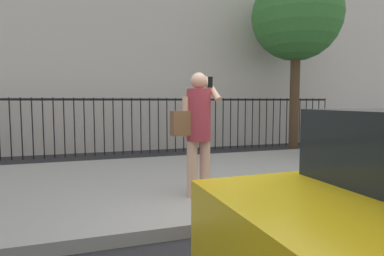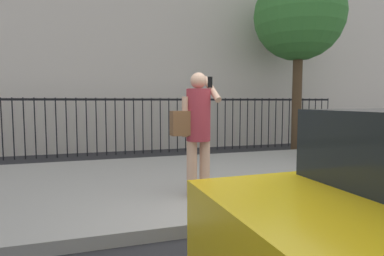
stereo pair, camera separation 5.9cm
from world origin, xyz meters
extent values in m
plane|color=#28282B|center=(0.00, 0.00, 0.00)|extent=(60.00, 60.00, 0.00)
cube|color=#9E9B93|center=(0.00, 2.20, 0.07)|extent=(28.00, 4.40, 0.15)
cube|color=beige|center=(0.00, 8.50, 4.53)|extent=(28.00, 4.00, 9.05)
cube|color=black|center=(0.00, 5.90, 1.55)|extent=(12.00, 0.04, 0.06)
cylinder|color=black|center=(-3.70, 5.90, 0.80)|extent=(0.03, 0.03, 1.60)
cylinder|color=black|center=(-3.45, 5.90, 0.80)|extent=(0.03, 0.03, 1.60)
cylinder|color=black|center=(-3.19, 5.90, 0.80)|extent=(0.03, 0.03, 1.60)
cylinder|color=black|center=(-2.94, 5.90, 0.80)|extent=(0.03, 0.03, 1.60)
cylinder|color=black|center=(-2.68, 5.90, 0.80)|extent=(0.03, 0.03, 1.60)
cylinder|color=black|center=(-2.43, 5.90, 0.80)|extent=(0.03, 0.03, 1.60)
cylinder|color=black|center=(-2.17, 5.90, 0.80)|extent=(0.03, 0.03, 1.60)
cylinder|color=black|center=(-1.91, 5.90, 0.80)|extent=(0.03, 0.03, 1.60)
cylinder|color=black|center=(-1.66, 5.90, 0.80)|extent=(0.03, 0.03, 1.60)
cylinder|color=black|center=(-1.40, 5.90, 0.80)|extent=(0.03, 0.03, 1.60)
cylinder|color=black|center=(-1.15, 5.90, 0.80)|extent=(0.03, 0.03, 1.60)
cylinder|color=black|center=(-0.89, 5.90, 0.80)|extent=(0.03, 0.03, 1.60)
cylinder|color=black|center=(-0.64, 5.90, 0.80)|extent=(0.03, 0.03, 1.60)
cylinder|color=black|center=(-0.38, 5.90, 0.80)|extent=(0.03, 0.03, 1.60)
cylinder|color=black|center=(-0.13, 5.90, 0.80)|extent=(0.03, 0.03, 1.60)
cylinder|color=black|center=(0.13, 5.90, 0.80)|extent=(0.03, 0.03, 1.60)
cylinder|color=black|center=(0.38, 5.90, 0.80)|extent=(0.03, 0.03, 1.60)
cylinder|color=black|center=(0.64, 5.90, 0.80)|extent=(0.03, 0.03, 1.60)
cylinder|color=black|center=(0.89, 5.90, 0.80)|extent=(0.03, 0.03, 1.60)
cylinder|color=black|center=(1.15, 5.90, 0.80)|extent=(0.03, 0.03, 1.60)
cylinder|color=black|center=(1.40, 5.90, 0.80)|extent=(0.03, 0.03, 1.60)
cylinder|color=black|center=(1.66, 5.90, 0.80)|extent=(0.03, 0.03, 1.60)
cylinder|color=black|center=(1.91, 5.90, 0.80)|extent=(0.03, 0.03, 1.60)
cylinder|color=black|center=(2.17, 5.90, 0.80)|extent=(0.03, 0.03, 1.60)
cylinder|color=black|center=(2.43, 5.90, 0.80)|extent=(0.03, 0.03, 1.60)
cylinder|color=black|center=(2.68, 5.90, 0.80)|extent=(0.03, 0.03, 1.60)
cylinder|color=black|center=(2.94, 5.90, 0.80)|extent=(0.03, 0.03, 1.60)
cylinder|color=black|center=(3.19, 5.90, 0.80)|extent=(0.03, 0.03, 1.60)
cylinder|color=black|center=(3.45, 5.90, 0.80)|extent=(0.03, 0.03, 1.60)
cylinder|color=black|center=(3.70, 5.90, 0.80)|extent=(0.03, 0.03, 1.60)
cylinder|color=black|center=(3.96, 5.90, 0.80)|extent=(0.03, 0.03, 1.60)
cylinder|color=black|center=(4.21, 5.90, 0.80)|extent=(0.03, 0.03, 1.60)
cylinder|color=black|center=(4.47, 5.90, 0.80)|extent=(0.03, 0.03, 1.60)
cylinder|color=black|center=(4.72, 5.90, 0.80)|extent=(0.03, 0.03, 1.60)
cylinder|color=black|center=(4.98, 5.90, 0.80)|extent=(0.03, 0.03, 1.60)
cylinder|color=black|center=(5.23, 5.90, 0.80)|extent=(0.03, 0.03, 1.60)
cylinder|color=black|center=(5.49, 5.90, 0.80)|extent=(0.03, 0.03, 1.60)
cylinder|color=black|center=(5.74, 5.90, 0.80)|extent=(0.03, 0.03, 1.60)
cylinder|color=black|center=(6.00, 5.90, 0.80)|extent=(0.03, 0.03, 1.60)
cylinder|color=black|center=(-0.37, -1.08, 0.32)|extent=(0.64, 0.23, 0.64)
cylinder|color=tan|center=(-0.26, 1.00, 0.55)|extent=(0.15, 0.15, 0.80)
cylinder|color=tan|center=(-0.46, 0.99, 0.55)|extent=(0.15, 0.15, 0.80)
cylinder|color=#992D38|center=(-0.36, 1.00, 1.32)|extent=(0.37, 0.37, 0.73)
sphere|color=tan|center=(-0.36, 1.00, 1.80)|extent=(0.23, 0.23, 0.23)
cylinder|color=tan|center=(-0.16, 1.01, 1.68)|extent=(0.13, 0.51, 0.39)
cylinder|color=tan|center=(-0.56, 0.98, 1.29)|extent=(0.09, 0.09, 0.56)
cube|color=black|center=(-0.20, 0.95, 1.78)|extent=(0.07, 0.02, 0.15)
cube|color=brown|center=(-0.62, 0.98, 1.21)|extent=(0.29, 0.18, 0.34)
cube|color=brown|center=(4.14, 3.31, 0.60)|extent=(1.60, 0.45, 0.05)
cube|color=brown|center=(4.14, 3.12, 0.88)|extent=(1.60, 0.06, 0.44)
cube|color=#333338|center=(3.44, 3.31, 0.35)|extent=(0.08, 0.41, 0.40)
cube|color=#333338|center=(4.84, 3.31, 0.35)|extent=(0.08, 0.41, 0.40)
cylinder|color=#4C3823|center=(4.06, 4.94, 1.64)|extent=(0.28, 0.28, 3.28)
sphere|color=#387A33|center=(4.06, 4.94, 4.00)|extent=(2.61, 2.61, 2.61)
camera|label=1|loc=(-1.86, -3.29, 1.52)|focal=30.20mm
camera|label=2|loc=(-1.81, -3.30, 1.52)|focal=30.20mm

